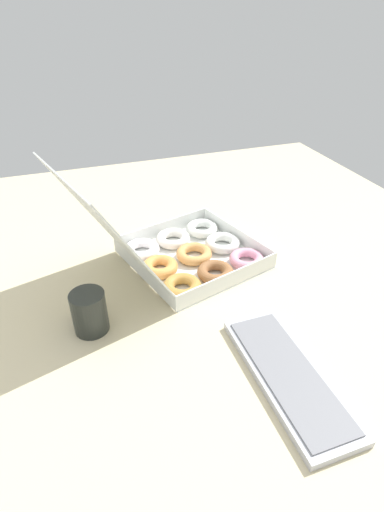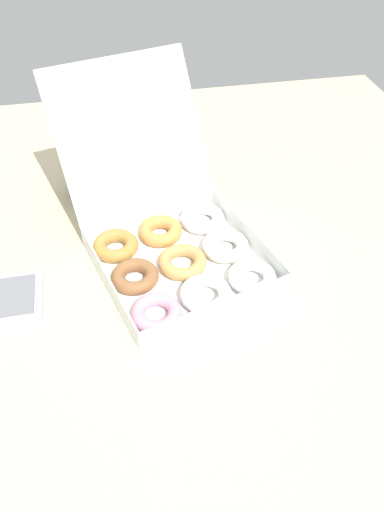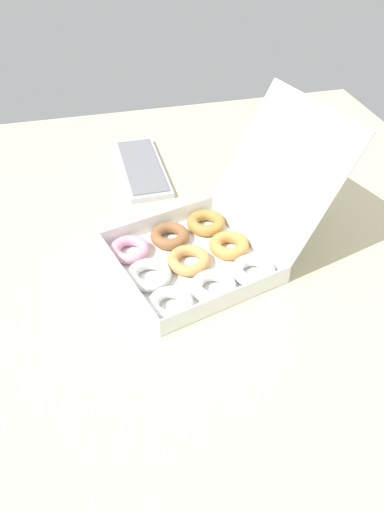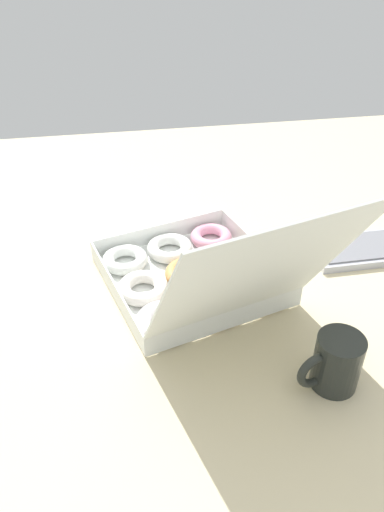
% 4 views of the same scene
% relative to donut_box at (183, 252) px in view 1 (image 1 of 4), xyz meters
% --- Properties ---
extents(ground_plane, '(1.80, 1.80, 0.02)m').
position_rel_donut_box_xyz_m(ground_plane, '(-0.03, -0.04, -0.05)').
color(ground_plane, beige).
extents(donut_box, '(0.47, 0.59, 0.35)m').
position_rel_donut_box_xyz_m(donut_box, '(0.00, 0.00, 0.00)').
color(donut_box, white).
rests_on(donut_box, ground_plane).
extents(keyboard, '(0.36, 0.13, 0.02)m').
position_rel_donut_box_xyz_m(keyboard, '(-0.47, -0.07, -0.03)').
color(keyboard, '#B6B8C1').
rests_on(keyboard, ground_plane).
extents(coffee_mug, '(0.12, 0.08, 0.10)m').
position_rel_donut_box_xyz_m(coffee_mug, '(-0.19, 0.29, 0.01)').
color(coffee_mug, '#272B27').
rests_on(coffee_mug, ground_plane).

